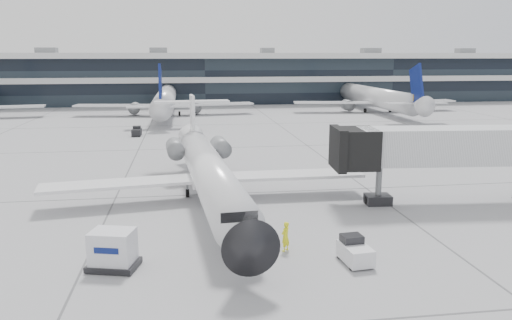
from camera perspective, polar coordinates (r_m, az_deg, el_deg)
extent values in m
plane|color=#959597|center=(39.62, -1.24, -3.79)|extent=(220.00, 220.00, 0.00)
cube|color=black|center=(120.09, -6.06, 9.10)|extent=(170.00, 22.00, 10.00)
cylinder|color=white|center=(36.44, -5.32, -1.49)|extent=(4.42, 24.15, 2.70)
cone|color=black|center=(23.74, -1.26, -8.84)|extent=(2.90, 2.99, 2.70)
cone|color=white|center=(49.67, -7.26, 2.40)|extent=(2.79, 3.38, 2.57)
cube|color=white|center=(37.41, -15.43, -2.63)|extent=(11.27, 4.13, 0.22)
cube|color=white|center=(38.85, 4.09, -1.69)|extent=(11.01, 2.63, 0.22)
cylinder|color=slate|center=(44.20, -9.22, 1.30)|extent=(1.74, 3.50, 1.50)
cylinder|color=slate|center=(44.58, -4.08, 1.52)|extent=(1.74, 3.50, 1.50)
cube|color=white|center=(48.77, -7.27, 4.73)|extent=(0.47, 2.62, 4.50)
cube|color=white|center=(49.00, -7.36, 6.64)|extent=(7.30, 2.12, 0.16)
cylinder|color=black|center=(28.05, -2.80, -9.94)|extent=(0.22, 0.57, 0.56)
cylinder|color=black|center=(38.73, -7.84, -3.78)|extent=(0.29, 0.66, 0.64)
cylinder|color=black|center=(39.05, -3.43, -3.55)|extent=(0.29, 0.66, 0.64)
cube|color=#B8BABD|center=(38.85, 21.80, 1.54)|extent=(14.16, 3.86, 2.60)
cube|color=black|center=(36.36, 11.49, 1.34)|extent=(2.84, 3.39, 2.80)
cylinder|color=slate|center=(37.43, 13.83, -2.86)|extent=(0.44, 0.44, 2.80)
cube|color=black|center=(37.71, 13.75, -4.40)|extent=(1.90, 1.53, 0.70)
imported|color=#F9FB1A|center=(28.04, 3.38, -8.71)|extent=(0.73, 0.72, 1.69)
cube|color=silver|center=(27.06, 11.28, -10.42)|extent=(1.49, 2.28, 0.88)
cube|color=black|center=(27.26, 10.88, -8.90)|extent=(1.16, 0.99, 0.49)
cylinder|color=black|center=(27.63, 9.52, -10.59)|extent=(0.22, 0.45, 0.43)
cylinder|color=black|center=(28.05, 11.57, -10.32)|extent=(0.22, 0.45, 0.43)
cylinder|color=black|center=(26.32, 10.90, -11.83)|extent=(0.22, 0.45, 0.43)
cylinder|color=black|center=(26.76, 13.04, -11.51)|extent=(0.22, 0.45, 0.43)
cube|color=black|center=(27.08, -15.94, -11.44)|extent=(2.81, 2.36, 0.30)
cube|color=silver|center=(26.71, -16.06, -9.48)|extent=(2.45, 2.07, 1.69)
cone|color=#FF3E0D|center=(43.25, -11.97, -2.30)|extent=(0.39, 0.39, 0.60)
cube|color=#FF3E0D|center=(43.31, -11.96, -2.66)|extent=(0.44, 0.44, 0.03)
cube|color=black|center=(69.45, -13.48, 3.12)|extent=(1.26, 2.06, 0.83)
cube|color=black|center=(69.82, -13.46, 3.62)|extent=(1.04, 0.86, 0.46)
cylinder|color=black|center=(70.28, -13.81, 2.95)|extent=(0.18, 0.41, 0.41)
cylinder|color=black|center=(70.15, -12.99, 2.97)|extent=(0.18, 0.41, 0.41)
cylinder|color=black|center=(68.83, -13.96, 2.76)|extent=(0.18, 0.41, 0.41)
cylinder|color=black|center=(68.71, -13.12, 2.79)|extent=(0.18, 0.41, 0.41)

